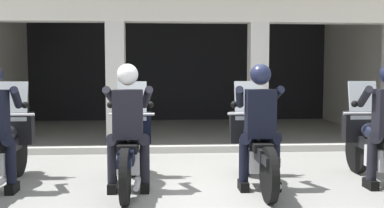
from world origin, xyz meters
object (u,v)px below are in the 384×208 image
(police_officer_center_left, at_px, (128,117))
(motorcycle_center_right, at_px, (255,147))
(motorcycle_far_left, at_px, (3,149))
(police_officer_center_right, at_px, (260,116))
(motorcycle_far_right, at_px, (376,146))
(motorcycle_center_left, at_px, (130,148))

(police_officer_center_left, bearing_deg, motorcycle_center_right, -10.74)
(motorcycle_far_left, distance_m, police_officer_center_right, 3.31)
(motorcycle_far_left, distance_m, motorcycle_far_right, 4.89)
(motorcycle_far_left, bearing_deg, police_officer_center_right, -16.89)
(motorcycle_far_left, relative_size, motorcycle_far_right, 1.00)
(motorcycle_center_left, relative_size, motorcycle_center_right, 1.00)
(motorcycle_center_right, xyz_separation_m, motorcycle_far_right, (1.63, -0.03, 0.00))
(motorcycle_far_left, relative_size, motorcycle_center_left, 1.00)
(motorcycle_center_left, relative_size, motorcycle_far_right, 1.00)
(motorcycle_center_right, bearing_deg, motorcycle_far_right, -12.73)
(motorcycle_far_right, bearing_deg, motorcycle_far_left, 162.81)
(motorcycle_far_left, distance_m, motorcycle_center_right, 3.26)
(motorcycle_far_left, distance_m, police_officer_center_left, 1.72)
(motorcycle_center_left, height_order, motorcycle_far_right, same)
(police_officer_center_left, height_order, police_officer_center_right, same)
(motorcycle_far_left, xyz_separation_m, police_officer_center_right, (3.26, -0.35, 0.44))
(police_officer_center_right, bearing_deg, police_officer_center_left, 167.69)
(motorcycle_far_left, relative_size, police_officer_center_right, 1.29)
(motorcycle_far_right, bearing_deg, police_officer_center_left, 168.05)
(motorcycle_center_right, xyz_separation_m, police_officer_center_right, (-0.00, -0.28, 0.44))
(motorcycle_far_left, height_order, motorcycle_center_right, same)
(police_officer_center_left, bearing_deg, police_officer_center_right, -20.62)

